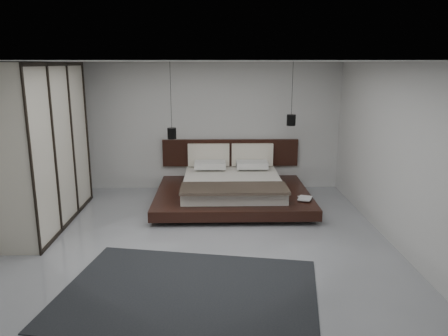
{
  "coord_description": "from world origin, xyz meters",
  "views": [
    {
      "loc": [
        0.21,
        -6.6,
        2.78
      ],
      "look_at": [
        0.39,
        1.2,
        0.89
      ],
      "focal_mm": 35.0,
      "sensor_mm": 36.0,
      "label": 1
    }
  ],
  "objects_px": {
    "wardrobe": "(45,146)",
    "rug": "(189,293)",
    "lattice_screen": "(62,136)",
    "pendant_left": "(172,133)",
    "bed": "(232,188)",
    "pendant_right": "(291,120)"
  },
  "relations": [
    {
      "from": "lattice_screen",
      "to": "pendant_right",
      "type": "relative_size",
      "value": 2.01
    },
    {
      "from": "pendant_right",
      "to": "rug",
      "type": "xyz_separation_m",
      "value": [
        -1.93,
        -4.1,
        -1.61
      ]
    },
    {
      "from": "wardrobe",
      "to": "rug",
      "type": "xyz_separation_m",
      "value": [
        2.58,
        -2.54,
        -1.39
      ]
    },
    {
      "from": "pendant_left",
      "to": "wardrobe",
      "type": "height_order",
      "value": "pendant_left"
    },
    {
      "from": "bed",
      "to": "pendant_left",
      "type": "distance_m",
      "value": 1.7
    },
    {
      "from": "lattice_screen",
      "to": "pendant_left",
      "type": "relative_size",
      "value": 1.66
    },
    {
      "from": "bed",
      "to": "pendant_right",
      "type": "distance_m",
      "value": 1.88
    },
    {
      "from": "lattice_screen",
      "to": "pendant_left",
      "type": "xyz_separation_m",
      "value": [
        2.28,
        -0.05,
        0.06
      ]
    },
    {
      "from": "pendant_right",
      "to": "rug",
      "type": "relative_size",
      "value": 0.41
    },
    {
      "from": "bed",
      "to": "rug",
      "type": "xyz_separation_m",
      "value": [
        -0.69,
        -3.6,
        -0.3
      ]
    },
    {
      "from": "lattice_screen",
      "to": "bed",
      "type": "relative_size",
      "value": 0.86
    },
    {
      "from": "pendant_left",
      "to": "pendant_right",
      "type": "height_order",
      "value": "same"
    },
    {
      "from": "lattice_screen",
      "to": "rug",
      "type": "distance_m",
      "value": 5.19
    },
    {
      "from": "bed",
      "to": "pendant_left",
      "type": "height_order",
      "value": "pendant_left"
    },
    {
      "from": "lattice_screen",
      "to": "rug",
      "type": "xyz_separation_m",
      "value": [
        2.84,
        -4.15,
        -1.29
      ]
    },
    {
      "from": "bed",
      "to": "pendant_right",
      "type": "height_order",
      "value": "pendant_right"
    },
    {
      "from": "bed",
      "to": "wardrobe",
      "type": "height_order",
      "value": "wardrobe"
    },
    {
      "from": "lattice_screen",
      "to": "wardrobe",
      "type": "height_order",
      "value": "wardrobe"
    },
    {
      "from": "pendant_right",
      "to": "wardrobe",
      "type": "distance_m",
      "value": 4.78
    },
    {
      "from": "lattice_screen",
      "to": "pendant_left",
      "type": "height_order",
      "value": "pendant_left"
    },
    {
      "from": "lattice_screen",
      "to": "rug",
      "type": "relative_size",
      "value": 0.83
    },
    {
      "from": "pendant_left",
      "to": "wardrobe",
      "type": "distance_m",
      "value": 2.56
    }
  ]
}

